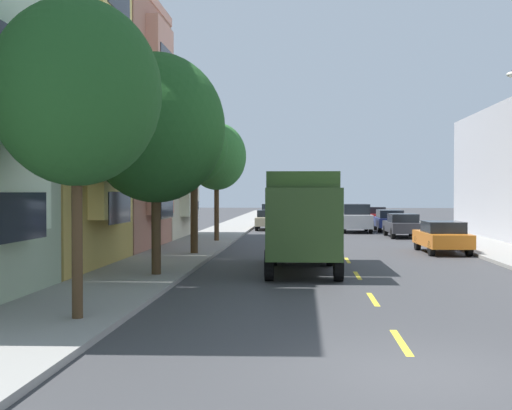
{
  "coord_description": "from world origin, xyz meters",
  "views": [
    {
      "loc": [
        -1.78,
        -10.55,
        2.72
      ],
      "look_at": [
        -4.5,
        29.02,
        1.99
      ],
      "focal_mm": 48.17,
      "sensor_mm": 36.0,
      "label": 1
    }
  ],
  "objects_px": {
    "street_tree_third": "(194,148)",
    "street_tree_farthest": "(217,157)",
    "parked_hatchback_red": "(375,216)",
    "parked_sedan_charcoal": "(402,225)",
    "parked_sedan_orange": "(442,236)",
    "parked_sedan_champagne": "(268,219)",
    "delivery_box_truck": "(302,215)",
    "parked_pickup_white": "(273,214)",
    "street_tree_second": "(156,128)",
    "parked_wagon_navy": "(389,220)",
    "moving_silver_sedan": "(356,218)",
    "street_tree_nearest": "(76,93)"
  },
  "relations": [
    {
      "from": "parked_wagon_navy",
      "to": "moving_silver_sedan",
      "type": "height_order",
      "value": "moving_silver_sedan"
    },
    {
      "from": "street_tree_nearest",
      "to": "delivery_box_truck",
      "type": "height_order",
      "value": "street_tree_nearest"
    },
    {
      "from": "street_tree_second",
      "to": "parked_wagon_navy",
      "type": "bearing_deg",
      "value": 68.54
    },
    {
      "from": "parked_pickup_white",
      "to": "parked_hatchback_red",
      "type": "bearing_deg",
      "value": -7.18
    },
    {
      "from": "parked_wagon_navy",
      "to": "parked_hatchback_red",
      "type": "relative_size",
      "value": 1.17
    },
    {
      "from": "delivery_box_truck",
      "to": "parked_sedan_orange",
      "type": "distance_m",
      "value": 9.43
    },
    {
      "from": "street_tree_third",
      "to": "moving_silver_sedan",
      "type": "height_order",
      "value": "street_tree_third"
    },
    {
      "from": "parked_pickup_white",
      "to": "parked_sedan_charcoal",
      "type": "relative_size",
      "value": 1.17
    },
    {
      "from": "street_tree_third",
      "to": "parked_sedan_charcoal",
      "type": "height_order",
      "value": "street_tree_third"
    },
    {
      "from": "parked_sedan_champagne",
      "to": "moving_silver_sedan",
      "type": "xyz_separation_m",
      "value": [
        6.09,
        -2.81,
        0.24
      ]
    },
    {
      "from": "parked_wagon_navy",
      "to": "moving_silver_sedan",
      "type": "relative_size",
      "value": 0.98
    },
    {
      "from": "street_tree_third",
      "to": "street_tree_farthest",
      "type": "height_order",
      "value": "street_tree_farthest"
    },
    {
      "from": "delivery_box_truck",
      "to": "parked_sedan_charcoal",
      "type": "bearing_deg",
      "value": 71.26
    },
    {
      "from": "street_tree_third",
      "to": "parked_hatchback_red",
      "type": "distance_m",
      "value": 31.4
    },
    {
      "from": "parked_hatchback_red",
      "to": "parked_sedan_orange",
      "type": "bearing_deg",
      "value": -89.66
    },
    {
      "from": "parked_hatchback_red",
      "to": "parked_sedan_orange",
      "type": "height_order",
      "value": "parked_hatchback_red"
    },
    {
      "from": "street_tree_nearest",
      "to": "parked_sedan_charcoal",
      "type": "distance_m",
      "value": 30.4
    },
    {
      "from": "parked_sedan_orange",
      "to": "parked_wagon_navy",
      "type": "bearing_deg",
      "value": 90.71
    },
    {
      "from": "street_tree_third",
      "to": "parked_sedan_orange",
      "type": "relative_size",
      "value": 1.34
    },
    {
      "from": "parked_hatchback_red",
      "to": "moving_silver_sedan",
      "type": "bearing_deg",
      "value": -102.59
    },
    {
      "from": "street_tree_nearest",
      "to": "parked_sedan_champagne",
      "type": "height_order",
      "value": "street_tree_nearest"
    },
    {
      "from": "delivery_box_truck",
      "to": "moving_silver_sedan",
      "type": "height_order",
      "value": "delivery_box_truck"
    },
    {
      "from": "street_tree_second",
      "to": "parked_pickup_white",
      "type": "height_order",
      "value": "street_tree_second"
    },
    {
      "from": "street_tree_nearest",
      "to": "street_tree_third",
      "type": "relative_size",
      "value": 1.08
    },
    {
      "from": "parked_hatchback_red",
      "to": "parked_sedan_champagne",
      "type": "height_order",
      "value": "parked_hatchback_red"
    },
    {
      "from": "delivery_box_truck",
      "to": "parked_sedan_charcoal",
      "type": "relative_size",
      "value": 1.69
    },
    {
      "from": "parked_sedan_champagne",
      "to": "parked_sedan_charcoal",
      "type": "distance_m",
      "value": 11.63
    },
    {
      "from": "delivery_box_truck",
      "to": "parked_pickup_white",
      "type": "distance_m",
      "value": 35.19
    },
    {
      "from": "parked_sedan_orange",
      "to": "parked_sedan_champagne",
      "type": "bearing_deg",
      "value": 115.01
    },
    {
      "from": "street_tree_third",
      "to": "street_tree_second",
      "type": "bearing_deg",
      "value": -90.0
    },
    {
      "from": "parked_sedan_orange",
      "to": "parked_pickup_white",
      "type": "bearing_deg",
      "value": 107.35
    },
    {
      "from": "street_tree_second",
      "to": "delivery_box_truck",
      "type": "xyz_separation_m",
      "value": [
        4.6,
        2.85,
        -2.82
      ]
    },
    {
      "from": "street_tree_farthest",
      "to": "parked_sedan_champagne",
      "type": "relative_size",
      "value": 1.39
    },
    {
      "from": "street_tree_second",
      "to": "parked_wagon_navy",
      "type": "distance_m",
      "value": 29.32
    },
    {
      "from": "street_tree_nearest",
      "to": "delivery_box_truck",
      "type": "relative_size",
      "value": 0.86
    },
    {
      "from": "parked_pickup_white",
      "to": "parked_wagon_navy",
      "type": "bearing_deg",
      "value": -51.82
    },
    {
      "from": "parked_sedan_champagne",
      "to": "parked_sedan_charcoal",
      "type": "xyz_separation_m",
      "value": [
        8.52,
        -7.92,
        0.0
      ]
    },
    {
      "from": "street_tree_third",
      "to": "moving_silver_sedan",
      "type": "bearing_deg",
      "value": 65.71
    },
    {
      "from": "street_tree_farthest",
      "to": "parked_sedan_orange",
      "type": "xyz_separation_m",
      "value": [
        10.84,
        -5.33,
        -3.88
      ]
    },
    {
      "from": "street_tree_farthest",
      "to": "parked_hatchback_red",
      "type": "bearing_deg",
      "value": 63.8
    },
    {
      "from": "parked_hatchback_red",
      "to": "parked_sedan_orange",
      "type": "distance_m",
      "value": 27.03
    },
    {
      "from": "street_tree_farthest",
      "to": "parked_pickup_white",
      "type": "height_order",
      "value": "street_tree_farthest"
    },
    {
      "from": "parked_sedan_champagne",
      "to": "parked_sedan_orange",
      "type": "xyz_separation_m",
      "value": [
        8.73,
        -18.72,
        0.0
      ]
    },
    {
      "from": "street_tree_second",
      "to": "parked_sedan_charcoal",
      "type": "relative_size",
      "value": 1.54
    },
    {
      "from": "delivery_box_truck",
      "to": "parked_hatchback_red",
      "type": "xyz_separation_m",
      "value": [
        6.08,
        34.0,
        -1.17
      ]
    },
    {
      "from": "delivery_box_truck",
      "to": "parked_hatchback_red",
      "type": "distance_m",
      "value": 34.56
    },
    {
      "from": "street_tree_nearest",
      "to": "delivery_box_truck",
      "type": "xyz_separation_m",
      "value": [
        4.6,
        10.43,
        -2.83
      ]
    },
    {
      "from": "street_tree_farthest",
      "to": "delivery_box_truck",
      "type": "height_order",
      "value": "street_tree_farthest"
    },
    {
      "from": "parked_sedan_champagne",
      "to": "street_tree_third",
      "type": "bearing_deg",
      "value": -95.74
    },
    {
      "from": "parked_hatchback_red",
      "to": "parked_sedan_charcoal",
      "type": "relative_size",
      "value": 0.89
    }
  ]
}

